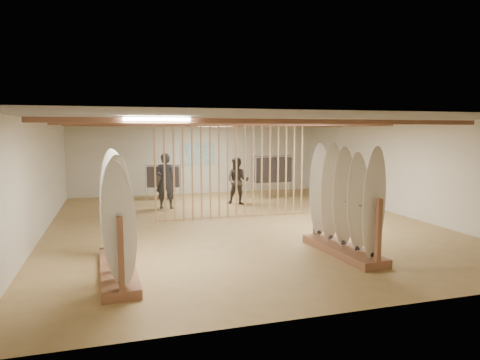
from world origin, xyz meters
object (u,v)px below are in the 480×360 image
object	(u,v)px
rack_left	(116,234)
clothing_rack_b	(273,170)
clothing_rack_a	(163,177)
shopper_a	(165,177)
rack_right	(343,218)
shopper_b	(238,178)

from	to	relation	value
rack_left	clothing_rack_b	bearing A→B (deg)	50.07
clothing_rack_a	shopper_a	world-z (taller)	shopper_a
rack_right	clothing_rack_b	distance (m)	7.58
rack_left	rack_right	distance (m)	4.48
rack_right	clothing_rack_b	world-z (taller)	rack_right
clothing_rack_a	clothing_rack_b	distance (m)	4.09
clothing_rack_a	clothing_rack_b	xyz separation A→B (m)	(4.05, -0.56, 0.20)
clothing_rack_b	shopper_b	bearing A→B (deg)	-147.87
rack_left	clothing_rack_b	world-z (taller)	rack_left
clothing_rack_b	shopper_b	world-z (taller)	shopper_b
rack_left	rack_right	xyz separation A→B (m)	(4.48, -0.00, 0.01)
rack_right	clothing_rack_b	xyz separation A→B (m)	(1.29, 7.46, 0.32)
clothing_rack_b	rack_left	bearing A→B (deg)	-128.72
rack_left	rack_right	world-z (taller)	rack_right
rack_left	shopper_b	bearing A→B (deg)	55.15
rack_left	rack_right	size ratio (longest dim) A/B	1.14
rack_right	shopper_a	world-z (taller)	rack_right
shopper_a	clothing_rack_a	bearing A→B (deg)	-76.35
clothing_rack_a	rack_left	bearing A→B (deg)	-87.00
rack_right	clothing_rack_a	size ratio (longest dim) A/B	1.77
rack_left	shopper_a	size ratio (longest dim) A/B	1.30
clothing_rack_a	shopper_a	bearing A→B (deg)	-78.92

